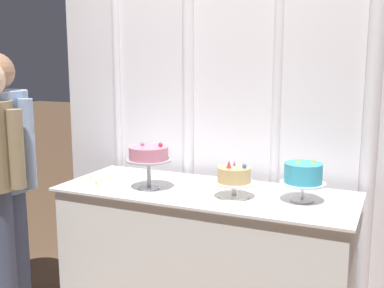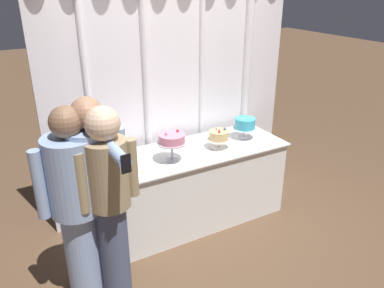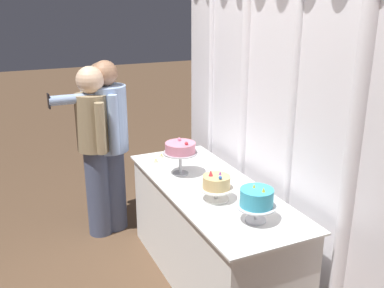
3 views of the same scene
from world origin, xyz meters
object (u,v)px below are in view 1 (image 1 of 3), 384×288
tealight_far_left (91,180)px  cake_display_leftmost (149,156)px  cake_table (205,252)px  tealight_near_left (108,178)px  guest_man_pink_jacket (3,175)px  cake_display_center (234,178)px  cake_display_rightmost (303,175)px  tealight_near_right (96,185)px

tealight_far_left → cake_display_leftmost: bearing=-0.1°
cake_table → tealight_near_left: size_ratio=48.00×
tealight_near_left → guest_man_pink_jacket: size_ratio=0.02×
cake_display_leftmost → guest_man_pink_jacket: (-0.82, -0.36, -0.12)m
tealight_far_left → cake_table: bearing=8.0°
tealight_far_left → tealight_near_left: 0.12m
cake_display_center → cake_table: bearing=162.1°
cake_table → cake_display_center: 0.56m
cake_display_leftmost → cake_display_rightmost: (0.91, 0.12, -0.06)m
cake_display_rightmost → tealight_near_right: (-1.24, -0.21, -0.14)m
tealight_far_left → tealight_near_right: (0.10, -0.09, -0.00)m
cake_display_center → cake_display_rightmost: (0.37, 0.08, 0.03)m
tealight_far_left → guest_man_pink_jacket: (-0.39, -0.36, 0.07)m
tealight_near_left → cake_display_center: bearing=-3.7°
guest_man_pink_jacket → cake_display_center: bearing=16.6°
tealight_near_left → tealight_near_right: size_ratio=0.84×
cake_table → tealight_far_left: bearing=-172.0°
cake_display_leftmost → tealight_near_left: (-0.36, 0.10, -0.20)m
cake_display_center → cake_display_rightmost: 0.38m
cake_display_center → tealight_near_left: (-0.90, 0.06, -0.11)m
cake_table → tealight_near_left: 0.80m
tealight_far_left → guest_man_pink_jacket: bearing=-136.7°
tealight_near_left → tealight_near_right: (0.03, -0.18, 0.00)m
cake_table → tealight_near_right: bearing=-163.5°
tealight_far_left → tealight_near_right: bearing=-40.5°
tealight_near_left → tealight_far_left: bearing=-125.0°
cake_display_center → tealight_near_right: size_ratio=5.41×
cake_display_leftmost → tealight_near_left: 0.43m
cake_display_rightmost → guest_man_pink_jacket: guest_man_pink_jacket is taller
cake_display_center → guest_man_pink_jacket: (-1.35, -0.40, -0.03)m
cake_display_leftmost → tealight_near_right: bearing=-165.2°
cake_display_leftmost → cake_display_rightmost: 0.92m
cake_table → guest_man_pink_jacket: 1.33m
cake_display_leftmost → guest_man_pink_jacket: size_ratio=0.18×
cake_display_leftmost → cake_display_rightmost: bearing=7.7°
cake_table → cake_display_leftmost: size_ratio=6.19×
cake_display_leftmost → tealight_near_right: cake_display_leftmost is taller
tealight_near_right → cake_display_rightmost: bearing=9.6°
cake_display_rightmost → guest_man_pink_jacket: size_ratio=0.16×
cake_table → cake_display_rightmost: 0.80m
cake_display_rightmost → tealight_near_right: bearing=-170.4°
cake_display_rightmost → tealight_far_left: (-1.34, -0.12, -0.14)m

